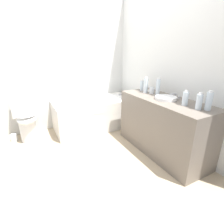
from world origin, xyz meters
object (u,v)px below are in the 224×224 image
object	(u,v)px
sink_basin	(166,98)
water_bottle_5	(185,98)
water_bottle_2	(142,86)
water_bottle_3	(199,102)
water_bottle_4	(209,101)
soap_dish	(148,91)
toilet	(27,120)
drinking_glass_1	(152,90)
water_bottle_1	(158,87)
water_bottle_0	(146,85)
drinking_glass_0	(199,104)
bathtub	(94,113)
sink_faucet	(175,96)
toilet_paper_roll	(14,138)

from	to	relation	value
sink_basin	water_bottle_5	distance (m)	0.31
water_bottle_2	water_bottle_3	bearing A→B (deg)	-91.21
water_bottle_4	soap_dish	distance (m)	1.05
water_bottle_4	toilet	bearing A→B (deg)	133.53
toilet	drinking_glass_1	world-z (taller)	drinking_glass_1
sink_basin	drinking_glass_1	bearing A→B (deg)	81.44
water_bottle_4	water_bottle_1	bearing A→B (deg)	90.96
water_bottle_0	drinking_glass_0	xyz separation A→B (m)	(0.10, -0.89, -0.08)
bathtub	sink_faucet	bearing A→B (deg)	-61.21
toilet	toilet_paper_roll	world-z (taller)	toilet
drinking_glass_0	toilet	bearing A→B (deg)	135.46
drinking_glass_0	water_bottle_4	bearing A→B (deg)	-93.95
sink_basin	water_bottle_1	xyz separation A→B (m)	(0.08, 0.25, 0.10)
drinking_glass_0	soap_dish	xyz separation A→B (m)	(-0.00, 0.93, -0.03)
toilet	water_bottle_5	distance (m)	2.50
toilet	sink_basin	bearing A→B (deg)	48.89
water_bottle_4	drinking_glass_1	world-z (taller)	water_bottle_4
sink_faucet	soap_dish	bearing A→B (deg)	98.30
sink_faucet	bathtub	bearing A→B (deg)	118.79
sink_faucet	water_bottle_2	xyz separation A→B (m)	(-0.13, 0.60, 0.05)
sink_faucet	drinking_glass_0	distance (m)	0.44
water_bottle_4	water_bottle_5	xyz separation A→B (m)	(-0.08, 0.25, -0.02)
water_bottle_0	drinking_glass_1	size ratio (longest dim) A/B	2.46
sink_faucet	water_bottle_3	xyz separation A→B (m)	(-0.15, -0.49, 0.06)
toilet	water_bottle_1	bearing A→B (deg)	55.52
water_bottle_5	soap_dish	bearing A→B (deg)	83.79
sink_basin	water_bottle_1	bearing A→B (deg)	73.10
sink_basin	sink_faucet	size ratio (longest dim) A/B	1.92
toilet	soap_dish	xyz separation A→B (m)	(1.85, -0.89, 0.48)
soap_dish	toilet_paper_roll	size ratio (longest dim) A/B	0.74
water_bottle_1	drinking_glass_1	distance (m)	0.13
water_bottle_3	soap_dish	distance (m)	0.99
sink_basin	water_bottle_0	size ratio (longest dim) A/B	1.15
water_bottle_2	water_bottle_4	bearing A→B (deg)	-87.63
bathtub	water_bottle_0	distance (m)	1.20
water_bottle_1	drinking_glass_1	world-z (taller)	water_bottle_1
sink_basin	sink_faucet	world-z (taller)	sink_faucet
drinking_glass_1	toilet_paper_roll	world-z (taller)	drinking_glass_1
water_bottle_4	water_bottle_5	world-z (taller)	water_bottle_4
water_bottle_3	soap_dish	bearing A→B (deg)	85.42
sink_faucet	water_bottle_3	world-z (taller)	water_bottle_3
water_bottle_3	drinking_glass_0	bearing A→B (deg)	32.98
water_bottle_2	toilet_paper_roll	xyz separation A→B (m)	(-2.03, 0.81, -0.85)
toilet	water_bottle_2	xyz separation A→B (m)	(1.79, -0.78, 0.56)
drinking_glass_0	drinking_glass_1	xyz separation A→B (m)	(-0.04, 0.80, 0.01)
water_bottle_2	water_bottle_5	distance (m)	0.91
soap_dish	toilet_paper_roll	bearing A→B (deg)	156.23
sink_faucet	soap_dish	xyz separation A→B (m)	(-0.07, 0.49, -0.02)
drinking_glass_0	toilet_paper_roll	size ratio (longest dim) A/B	0.69
water_bottle_5	drinking_glass_0	world-z (taller)	water_bottle_5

